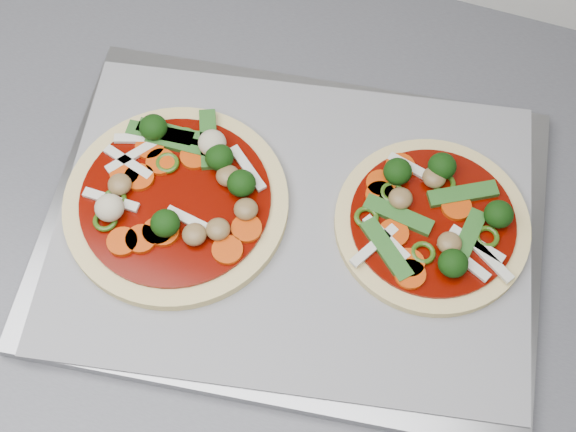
% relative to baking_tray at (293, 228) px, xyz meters
% --- Properties ---
extents(base_cabinet, '(3.60, 0.60, 0.86)m').
position_rel_baking_tray_xyz_m(base_cabinet, '(-0.14, -0.01, -0.48)').
color(base_cabinet, beige).
rests_on(base_cabinet, ground).
extents(countertop, '(3.60, 0.60, 0.04)m').
position_rel_baking_tray_xyz_m(countertop, '(-0.14, -0.01, -0.03)').
color(countertop, '#5A5B61').
rests_on(countertop, base_cabinet).
extents(baking_tray, '(0.44, 0.35, 0.01)m').
position_rel_baking_tray_xyz_m(baking_tray, '(0.00, 0.00, 0.00)').
color(baking_tray, gray).
rests_on(baking_tray, countertop).
extents(parchment, '(0.44, 0.35, 0.00)m').
position_rel_baking_tray_xyz_m(parchment, '(0.00, 0.00, 0.01)').
color(parchment, gray).
rests_on(parchment, baking_tray).
extents(pizza_left, '(0.23, 0.23, 0.03)m').
position_rel_baking_tray_xyz_m(pizza_left, '(-0.10, -0.01, 0.02)').
color(pizza_left, '#E0C87A').
rests_on(pizza_left, parchment).
extents(pizza_right, '(0.16, 0.16, 0.03)m').
position_rel_baking_tray_xyz_m(pizza_right, '(0.11, 0.03, 0.02)').
color(pizza_right, '#E0C87A').
rests_on(pizza_right, parchment).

